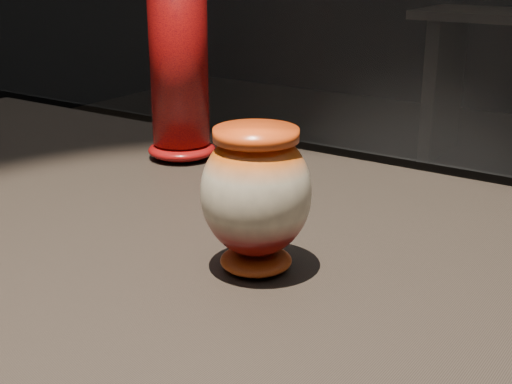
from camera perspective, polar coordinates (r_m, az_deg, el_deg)
main_vase at (r=0.78m, az=0.00°, el=-0.21°), size 0.14×0.14×0.16m
tall_vase at (r=1.20m, az=-6.21°, el=10.91°), size 0.13×0.13×0.37m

